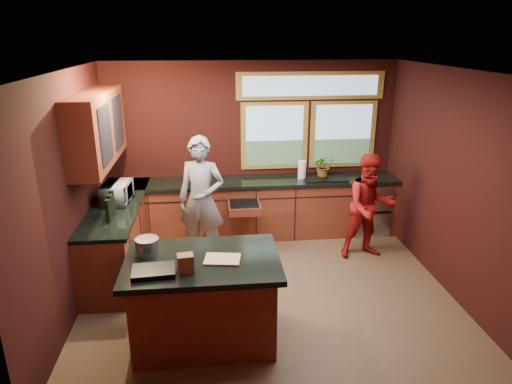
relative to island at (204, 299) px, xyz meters
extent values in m
plane|color=brown|center=(0.78, 0.88, -0.48)|extent=(4.50, 4.50, 0.00)
cube|color=black|center=(0.78, 2.88, 0.87)|extent=(4.50, 0.02, 2.70)
cube|color=black|center=(0.78, -1.12, 0.87)|extent=(4.50, 0.02, 2.70)
cube|color=black|center=(-1.47, 0.88, 0.87)|extent=(0.02, 4.00, 2.70)
cube|color=black|center=(3.03, 0.88, 0.87)|extent=(0.02, 4.00, 2.70)
cube|color=silver|center=(0.78, 0.88, 2.22)|extent=(4.50, 4.00, 0.02)
cube|color=#7E99AE|center=(1.13, 2.87, 1.07)|extent=(1.06, 0.02, 1.06)
cube|color=#7E99AE|center=(2.23, 2.87, 1.07)|extent=(1.06, 0.02, 1.06)
cube|color=olive|center=(1.68, 2.87, 1.84)|extent=(2.30, 0.02, 0.42)
cube|color=#552014|center=(-1.29, 1.73, 1.47)|extent=(0.36, 1.80, 0.90)
cube|color=#552014|center=(0.78, 2.58, -0.04)|extent=(4.50, 0.60, 0.88)
cube|color=black|center=(0.78, 2.57, 0.43)|extent=(4.50, 0.64, 0.05)
cube|color=#B7B7BC|center=(2.63, 2.56, -0.05)|extent=(0.60, 0.58, 0.85)
cube|color=black|center=(1.88, 2.54, 0.43)|extent=(0.66, 0.46, 0.05)
cube|color=#552014|center=(-1.17, 1.73, -0.04)|extent=(0.60, 2.30, 0.88)
cube|color=black|center=(-1.16, 1.73, 0.43)|extent=(0.64, 2.30, 0.05)
cube|color=#552014|center=(0.00, 0.00, -0.04)|extent=(1.40, 0.90, 0.88)
cube|color=black|center=(0.00, 0.00, 0.44)|extent=(1.55, 1.05, 0.06)
imported|color=slate|center=(-0.03, 1.85, 0.42)|extent=(0.75, 0.59, 1.79)
imported|color=maroon|center=(2.33, 1.69, 0.28)|extent=(0.78, 0.63, 1.53)
imported|color=#999999|center=(-1.14, 1.78, 0.59)|extent=(0.37, 0.52, 0.27)
imported|color=#999999|center=(1.88, 2.63, 0.63)|extent=(0.32, 0.27, 0.35)
cylinder|color=white|center=(1.53, 2.58, 0.59)|extent=(0.12, 0.12, 0.28)
cube|color=#AA7D57|center=(0.20, -0.05, 0.48)|extent=(0.38, 0.30, 0.02)
cylinder|color=#BABABF|center=(-0.55, 0.15, 0.56)|extent=(0.24, 0.24, 0.18)
cube|color=brown|center=(-0.15, -0.25, 0.56)|extent=(0.17, 0.14, 0.18)
cube|color=black|center=(-0.45, -0.25, 0.49)|extent=(0.42, 0.31, 0.05)
camera|label=1|loc=(0.12, -4.11, 2.60)|focal=32.00mm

